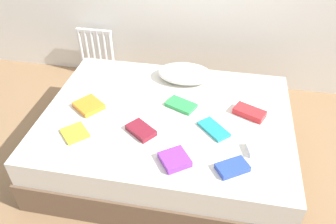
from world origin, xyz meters
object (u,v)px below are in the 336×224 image
(textbook_green, at_px, (181,105))
(textbook_maroon, at_px, (141,130))
(textbook_blue, at_px, (232,168))
(textbook_red, at_px, (249,112))
(radiator, at_px, (96,48))
(textbook_white, at_px, (261,149))
(textbook_yellow, at_px, (75,133))
(textbook_teal, at_px, (214,129))
(textbook_purple, at_px, (175,159))
(textbook_orange, at_px, (89,106))
(bed, at_px, (167,137))
(pillow, at_px, (185,74))

(textbook_green, xyz_separation_m, textbook_maroon, (-0.24, -0.37, 0.00))
(textbook_blue, distance_m, textbook_red, 0.61)
(radiator, xyz_separation_m, textbook_white, (1.78, -1.49, 0.16))
(textbook_yellow, bearing_deg, textbook_green, 79.34)
(textbook_teal, distance_m, textbook_purple, 0.44)
(textbook_orange, bearing_deg, textbook_green, 48.91)
(textbook_green, bearing_deg, textbook_blue, -30.54)
(textbook_green, bearing_deg, bed, -105.75)
(pillow, bearing_deg, textbook_purple, -85.43)
(textbook_teal, xyz_separation_m, textbook_purple, (-0.23, -0.37, 0.01))
(radiator, distance_m, pillow, 1.33)
(radiator, height_order, textbook_red, radiator)
(bed, xyz_separation_m, textbook_orange, (-0.64, -0.04, 0.27))
(bed, relative_size, textbook_red, 8.23)
(textbook_yellow, height_order, textbook_green, textbook_green)
(textbook_teal, distance_m, textbook_white, 0.38)
(textbook_yellow, bearing_deg, textbook_red, 66.18)
(pillow, xyz_separation_m, textbook_white, (0.66, -0.81, -0.04))
(textbook_blue, relative_size, textbook_teal, 0.83)
(textbook_green, xyz_separation_m, textbook_blue, (0.44, -0.61, 0.00))
(bed, distance_m, textbook_red, 0.71)
(textbook_red, bearing_deg, textbook_yellow, -135.15)
(textbook_green, bearing_deg, textbook_red, 23.03)
(radiator, bearing_deg, textbook_yellow, -74.56)
(radiator, height_order, textbook_teal, radiator)
(textbook_yellow, bearing_deg, pillow, 97.77)
(pillow, height_order, textbook_orange, pillow)
(radiator, bearing_deg, textbook_maroon, -57.93)
(textbook_green, bearing_deg, textbook_maroon, -99.96)
(textbook_teal, bearing_deg, textbook_red, 87.54)
(pillow, bearing_deg, textbook_yellow, -128.18)
(radiator, relative_size, textbook_green, 1.92)
(bed, height_order, textbook_red, textbook_red)
(textbook_yellow, xyz_separation_m, textbook_white, (1.35, 0.07, 0.01))
(bed, height_order, radiator, radiator)
(textbook_maroon, bearing_deg, textbook_yellow, -130.21)
(pillow, relative_size, textbook_orange, 2.35)
(bed, relative_size, textbook_white, 10.45)
(radiator, bearing_deg, textbook_green, -43.24)
(radiator, xyz_separation_m, textbook_orange, (0.42, -1.24, 0.16))
(pillow, relative_size, textbook_blue, 2.39)
(textbook_yellow, xyz_separation_m, textbook_purple, (0.77, -0.14, 0.01))
(textbook_maroon, relative_size, textbook_white, 1.13)
(bed, relative_size, radiator, 4.41)
(bed, xyz_separation_m, textbook_maroon, (-0.15, -0.25, 0.27))
(textbook_green, height_order, textbook_red, textbook_red)
(textbook_yellow, height_order, textbook_teal, textbook_teal)
(pillow, height_order, textbook_green, pillow)
(bed, distance_m, pillow, 0.61)
(textbook_blue, height_order, textbook_red, textbook_red)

